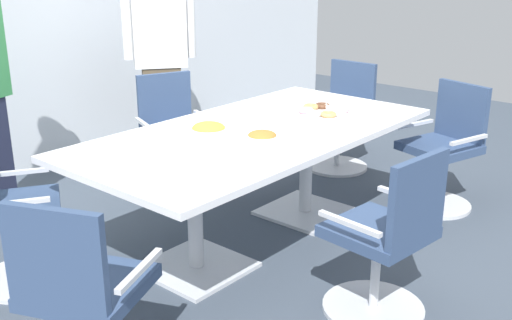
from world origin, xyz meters
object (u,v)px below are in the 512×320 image
Objects in this scene: office_chair_1 at (173,140)px; donut_platter at (324,111)px; office_chair_4 at (386,244)px; snack_bowl_chips_yellow at (209,132)px; office_chair_3 at (84,304)px; office_chair_5 at (444,153)px; office_chair_0 at (342,122)px; office_chair_2 at (8,217)px; person_standing_1 at (160,56)px; napkin_pile at (241,120)px; snack_bowl_pretzels at (262,138)px; conference_table at (256,149)px.

office_chair_1 reaches higher than donut_platter.
office_chair_4 reaches higher than snack_bowl_chips_yellow.
office_chair_3 is 1.00× the size of office_chair_5.
office_chair_2 is (-2.92, 0.31, 0.00)m from office_chair_0.
person_standing_1 is 5.22× the size of donut_platter.
office_chair_2 is at bearing 83.42° from office_chair_0.
snack_bowl_pretzels is at bearing -123.04° from napkin_pile.
office_chair_4 is 2.90m from person_standing_1.
office_chair_2 is at bearing 35.14° from office_chair_1.
office_chair_3 is 1.43m from snack_bowl_pretzels.
person_standing_1 is 1.60m from napkin_pile.
office_chair_2 reaches higher than snack_bowl_pretzels.
office_chair_4 is (-1.85, -1.47, 0.00)m from office_chair_0.
office_chair_4 is at bearing 107.92° from person_standing_1.
snack_bowl_chips_yellow is (1.23, 0.46, 0.40)m from office_chair_3.
napkin_pile is at bearing 85.27° from office_chair_3.
donut_platter is at bearing -8.78° from conference_table.
office_chair_5 is (1.60, 0.42, 0.00)m from office_chair_4.
snack_bowl_chips_yellow is (0.98, -0.62, 0.40)m from office_chair_2.
office_chair_1 is 1.27m from snack_bowl_chips_yellow.
office_chair_1 is 1.00× the size of office_chair_3.
office_chair_1 is 1.00× the size of office_chair_5.
snack_bowl_pretzels is (-1.81, -0.62, 0.39)m from office_chair_0.
person_standing_1 reaches higher than office_chair_3.
office_chair_4 is (1.07, -1.78, 0.00)m from office_chair_2.
person_standing_1 is (1.97, 0.93, 0.56)m from office_chair_2.
snack_bowl_chips_yellow is at bearing 101.12° from office_chair_4.
conference_table is at bearing 171.22° from donut_platter.
office_chair_2 is 1.51m from napkin_pile.
office_chair_2 is at bearing 127.44° from office_chair_4.
donut_platter is (-0.03, -1.71, -0.20)m from person_standing_1.
person_standing_1 is (-0.70, 2.29, 0.56)m from office_chair_5.
office_chair_3 is at bearing -161.22° from napkin_pile.
conference_table is at bearing 46.79° from snack_bowl_pretzels.
snack_bowl_pretzels is at bearing 90.27° from office_chair_5.
office_chair_1 is (0.27, 1.09, -0.22)m from conference_table.
office_chair_5 is at bearing -26.70° from conference_table.
office_chair_2 is at bearing 61.46° from person_standing_1.
office_chair_3 is 2.25m from donut_platter.
office_chair_2 is 2.08m from office_chair_4.
snack_bowl_chips_yellow is at bearing 87.15° from office_chair_3.
office_chair_0 is at bearing 8.43° from napkin_pile.
napkin_pile is at bearing 96.52° from office_chair_1.
person_standing_1 is (2.22, 2.02, 0.56)m from office_chair_3.
donut_platter is (0.34, -1.18, 0.37)m from office_chair_1.
napkin_pile reaches higher than conference_table.
office_chair_3 is at bearing 100.58° from office_chair_5.
office_chair_0 is 1.96m from snack_bowl_pretzels.
office_chair_5 reaches higher than donut_platter.
office_chair_3 is at bearing -172.05° from donut_platter.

